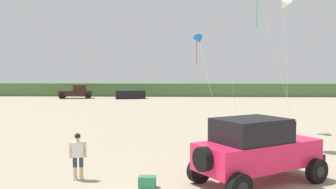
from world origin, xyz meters
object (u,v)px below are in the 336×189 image
jeep (257,149)px  cooler_box (147,182)px  kite_white_parafoil (199,40)px  distant_sedan (130,95)px  kite_green_box (285,4)px  distant_pickup (77,92)px  person_watching (78,154)px

jeep → cooler_box: jeep is taller
cooler_box → kite_white_parafoil: (2.26, 15.38, 5.98)m
distant_sedan → kite_green_box: size_ratio=0.47×
cooler_box → distant_sedan: distant_sedan is taller
jeep → distant_pickup: (-18.26, 40.33, -0.26)m
cooler_box → distant_sedan: 41.09m
jeep → kite_white_parafoil: 15.61m
person_watching → distant_pickup: distant_pickup is taller
jeep → distant_sedan: size_ratio=1.18×
kite_white_parafoil → jeep: bearing=-84.4°
cooler_box → kite_white_parafoil: bearing=83.8°
person_watching → cooler_box: person_watching is taller
cooler_box → distant_pickup: distant_pickup is taller
distant_pickup → distant_sedan: bearing=-3.1°
distant_pickup → kite_green_box: size_ratio=0.54×
person_watching → distant_sedan: bearing=95.8°
distant_pickup → person_watching: bearing=-73.4°
jeep → person_watching: size_ratio=2.97×
distant_sedan → kite_white_parafoil: kite_white_parafoil is taller
person_watching → distant_pickup: (-12.02, 40.21, 0.00)m
kite_green_box → kite_white_parafoil: bearing=164.4°
person_watching → kite_white_parafoil: bearing=71.8°
jeep → person_watching: bearing=178.9°
kite_white_parafoil → cooler_box: bearing=-98.4°
jeep → kite_green_box: (4.32, 13.12, 7.24)m
kite_green_box → jeep: bearing=-108.2°
person_watching → kite_white_parafoil: kite_white_parafoil is taller
distant_sedan → kite_green_box: (14.62, -26.78, 7.84)m
jeep → distant_pickup: 44.28m
distant_pickup → distant_sedan: distant_pickup is taller
person_watching → distant_sedan: (-4.06, 39.77, -0.34)m
jeep → kite_white_parafoil: (-1.44, 14.73, 4.97)m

